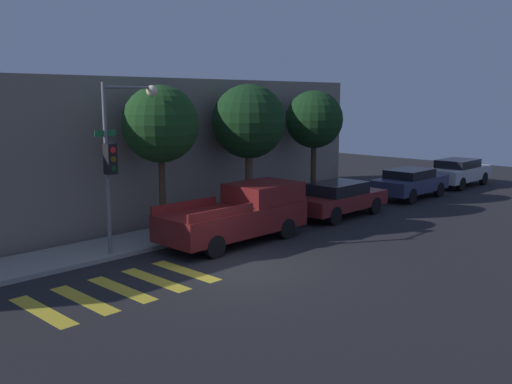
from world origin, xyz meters
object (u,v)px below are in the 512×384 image
object	(u,v)px
sedan_middle	(410,182)
sedan_far_end	(458,172)
tree_near_corner	(161,125)
tree_midblock	(249,122)
pickup_truck	(240,214)
sedan_near_corner	(338,198)
traffic_light_pole	(119,144)
tree_far_end	(314,120)

from	to	relation	value
sedan_middle	sedan_far_end	distance (m)	5.26
tree_near_corner	tree_midblock	bearing A→B (deg)	0.00
pickup_truck	sedan_near_corner	world-z (taller)	pickup_truck
traffic_light_pole	sedan_middle	distance (m)	15.57
sedan_near_corner	sedan_middle	size ratio (longest dim) A/B	1.04
pickup_truck	sedan_near_corner	bearing A→B (deg)	0.00
sedan_far_end	traffic_light_pole	bearing A→B (deg)	176.46
sedan_near_corner	sedan_middle	world-z (taller)	sedan_middle
traffic_light_pole	tree_near_corner	xyz separation A→B (m)	(2.21, 0.90, 0.48)
sedan_middle	tree_near_corner	size ratio (longest dim) A/B	0.84
sedan_far_end	pickup_truck	bearing A→B (deg)	180.00
sedan_near_corner	tree_near_corner	distance (m)	8.17
traffic_light_pole	sedan_far_end	size ratio (longest dim) A/B	1.14
pickup_truck	sedan_middle	bearing A→B (deg)	0.00
sedan_middle	sedan_far_end	size ratio (longest dim) A/B	0.96
pickup_truck	sedan_far_end	distance (m)	16.74
pickup_truck	sedan_far_end	size ratio (longest dim) A/B	1.16
sedan_near_corner	tree_far_end	xyz separation A→B (m)	(1.10, 2.17, 3.08)
tree_midblock	tree_far_end	world-z (taller)	tree_midblock
pickup_truck	tree_far_end	distance (m)	7.63
traffic_light_pole	tree_midblock	distance (m)	6.51
traffic_light_pole	tree_far_end	world-z (taller)	traffic_light_pole
sedan_near_corner	sedan_middle	xyz separation A→B (m)	(5.87, 0.00, 0.01)
tree_midblock	tree_near_corner	bearing A→B (deg)	-180.00
sedan_far_end	tree_midblock	distance (m)	14.61
sedan_near_corner	sedan_middle	distance (m)	5.87
pickup_truck	sedan_near_corner	size ratio (longest dim) A/B	1.17
sedan_near_corner	tree_near_corner	xyz separation A→B (m)	(-7.21, 2.17, 3.16)
traffic_light_pole	sedan_near_corner	distance (m)	9.88
sedan_far_end	tree_far_end	bearing A→B (deg)	167.77
sedan_near_corner	tree_near_corner	size ratio (longest dim) A/B	0.87
pickup_truck	tree_midblock	xyz separation A→B (m)	(2.63, 2.17, 2.92)
pickup_truck	tree_midblock	world-z (taller)	tree_midblock
tree_far_end	tree_near_corner	bearing A→B (deg)	180.00
sedan_near_corner	tree_far_end	distance (m)	3.92
traffic_light_pole	pickup_truck	size ratio (longest dim) A/B	0.98
pickup_truck	traffic_light_pole	bearing A→B (deg)	161.53
tree_far_end	sedan_near_corner	bearing A→B (deg)	-116.84
sedan_near_corner	traffic_light_pole	bearing A→B (deg)	172.33
tree_near_corner	tree_far_end	xyz separation A→B (m)	(8.31, 0.00, -0.08)
sedan_near_corner	tree_midblock	size ratio (longest dim) A/B	0.85
pickup_truck	tree_far_end	size ratio (longest dim) A/B	1.04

